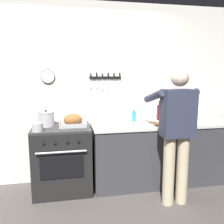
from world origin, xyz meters
name	(u,v)px	position (x,y,z in m)	size (l,w,h in m)	color
wall_back	(76,94)	(0.00, 1.35, 1.30)	(6.00, 0.13, 2.60)	white
counter_block	(160,152)	(1.20, 0.99, 0.45)	(2.03, 0.65, 0.90)	#38383D
stove	(62,159)	(-0.22, 0.99, 0.45)	(0.76, 0.67, 0.90)	black
person_cook	(177,128)	(1.15, 0.40, 0.95)	(0.51, 0.63, 1.66)	#C6B793
roasting_pan	(73,121)	(-0.06, 0.93, 0.98)	(0.35, 0.26, 0.18)	#B7B7BC
stock_pot	(46,119)	(-0.41, 1.06, 1.00)	(0.22, 0.22, 0.22)	#B7B7BC
saucepan	(37,127)	(-0.50, 0.78, 0.95)	(0.14, 0.14, 0.11)	#B7B7BC
cutting_board	(164,123)	(1.19, 0.88, 0.91)	(0.36, 0.24, 0.02)	tan
bottle_wine_red	(160,112)	(1.23, 1.15, 1.02)	(0.08, 0.08, 0.29)	#47141E
bottle_dish_soap	(134,116)	(0.82, 1.12, 0.98)	(0.06, 0.06, 0.19)	#338CCC
bottle_olive_oil	(175,113)	(1.43, 1.05, 1.02)	(0.07, 0.07, 0.29)	#385623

